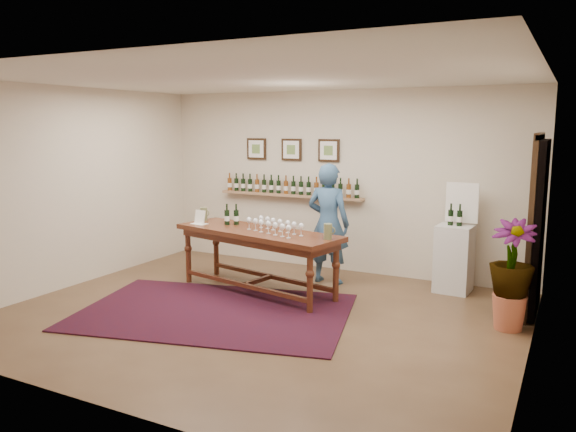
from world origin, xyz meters
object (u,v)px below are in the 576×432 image
at_px(tasting_table, 257,239).
at_px(person, 328,224).
at_px(potted_plant, 511,275).
at_px(display_pedestal, 454,259).

distance_m(tasting_table, person, 1.11).
height_order(potted_plant, person, person).
xyz_separation_m(tasting_table, display_pedestal, (2.39, 1.25, -0.27)).
relative_size(potted_plant, person, 0.62).
bearing_deg(potted_plant, tasting_table, -179.25).
height_order(display_pedestal, potted_plant, potted_plant).
height_order(display_pedestal, person, person).
height_order(tasting_table, potted_plant, potted_plant).
bearing_deg(person, tasting_table, 52.83).
distance_m(tasting_table, display_pedestal, 2.71).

